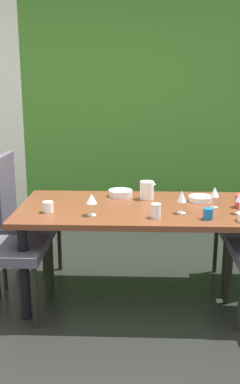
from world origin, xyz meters
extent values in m
cube|color=black|center=(0.00, 0.00, -0.01)|extent=(5.65, 5.32, 0.02)
cube|color=#447C2A|center=(0.85, 2.61, 1.33)|extent=(3.95, 0.10, 2.65)
cube|color=brown|center=(0.22, 0.58, 0.71)|extent=(1.76, 0.91, 0.04)
cylinder|color=black|center=(-0.56, 0.93, 0.35)|extent=(0.07, 0.07, 0.69)
cylinder|color=black|center=(1.00, 0.93, 0.35)|extent=(0.07, 0.07, 0.69)
cylinder|color=black|center=(-0.56, 0.23, 0.35)|extent=(0.07, 0.07, 0.69)
cylinder|color=black|center=(0.90, 0.67, 0.22)|extent=(0.04, 0.04, 0.44)
cylinder|color=black|center=(0.90, 1.05, 0.22)|extent=(0.04, 0.04, 0.44)
cube|color=#484350|center=(-0.66, 0.30, 0.48)|extent=(0.44, 0.44, 0.07)
cylinder|color=black|center=(-0.47, 0.49, 0.22)|extent=(0.04, 0.04, 0.44)
cylinder|color=black|center=(-0.47, 0.11, 0.22)|extent=(0.04, 0.04, 0.44)
cylinder|color=black|center=(0.90, 0.49, 0.22)|extent=(0.04, 0.04, 0.44)
cube|color=#484350|center=(-0.66, 0.86, 0.48)|extent=(0.44, 0.44, 0.07)
cube|color=#484350|center=(-0.86, 0.86, 0.77)|extent=(0.05, 0.42, 0.58)
cylinder|color=black|center=(-0.47, 1.05, 0.22)|extent=(0.04, 0.04, 0.44)
cylinder|color=black|center=(-0.47, 0.67, 0.22)|extent=(0.04, 0.04, 0.44)
cylinder|color=black|center=(-0.85, 1.05, 0.22)|extent=(0.04, 0.04, 0.44)
cylinder|color=black|center=(-0.85, 0.67, 0.22)|extent=(0.04, 0.04, 0.44)
cylinder|color=silver|center=(0.77, 0.57, 0.73)|extent=(0.06, 0.06, 0.00)
cylinder|color=silver|center=(0.77, 0.57, 0.77)|extent=(0.01, 0.01, 0.08)
cone|color=silver|center=(0.77, 0.57, 0.85)|extent=(0.07, 0.07, 0.07)
cylinder|color=silver|center=(-0.10, 0.35, 0.73)|extent=(0.06, 0.06, 0.00)
cylinder|color=silver|center=(-0.10, 0.35, 0.77)|extent=(0.01, 0.01, 0.08)
cone|color=silver|center=(-0.10, 0.35, 0.85)|extent=(0.08, 0.08, 0.07)
cylinder|color=silver|center=(0.52, 0.42, 0.73)|extent=(0.06, 0.06, 0.00)
cylinder|color=silver|center=(0.52, 0.42, 0.77)|extent=(0.01, 0.01, 0.08)
cone|color=silver|center=(0.52, 0.42, 0.85)|extent=(0.06, 0.06, 0.08)
cylinder|color=silver|center=(0.92, 0.43, 0.73)|extent=(0.06, 0.06, 0.00)
cylinder|color=silver|center=(0.92, 0.43, 0.78)|extent=(0.01, 0.01, 0.08)
cone|color=silver|center=(0.92, 0.43, 0.86)|extent=(0.07, 0.07, 0.08)
cylinder|color=white|center=(0.70, 0.74, 0.75)|extent=(0.18, 0.18, 0.04)
cylinder|color=silver|center=(0.08, 0.87, 0.76)|extent=(0.19, 0.19, 0.05)
cylinder|color=#155C99|center=(0.69, 0.29, 0.77)|extent=(0.07, 0.07, 0.07)
cylinder|color=silver|center=(-0.42, 0.41, 0.77)|extent=(0.08, 0.08, 0.08)
cylinder|color=silver|center=(0.34, 0.31, 0.78)|extent=(0.07, 0.07, 0.10)
cylinder|color=white|center=(0.29, 0.79, 0.80)|extent=(0.11, 0.11, 0.14)
cone|color=white|center=(0.34, 0.79, 0.86)|extent=(0.04, 0.04, 0.03)
camera|label=1|loc=(0.20, -2.46, 1.61)|focal=40.00mm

